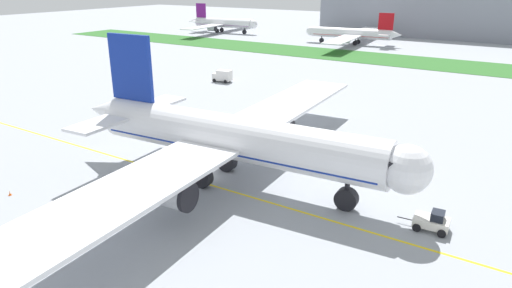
{
  "coord_description": "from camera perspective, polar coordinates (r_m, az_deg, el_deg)",
  "views": [
    {
      "loc": [
        37.26,
        -44.89,
        26.06
      ],
      "look_at": [
        4.6,
        5.52,
        4.05
      ],
      "focal_mm": 32.14,
      "sensor_mm": 36.0,
      "label": 1
    }
  ],
  "objects": [
    {
      "name": "ground_plane",
      "position": [
        63.9,
        -6.18,
        -4.07
      ],
      "size": [
        600.0,
        600.0,
        0.0
      ],
      "primitive_type": "plane",
      "color": "#9399A0",
      "rests_on": "ground"
    },
    {
      "name": "terminal_building",
      "position": [
        226.93,
        25.62,
        13.92
      ],
      "size": [
        138.37,
        20.0,
        18.0
      ],
      "primitive_type": "cube",
      "color": "gray",
      "rests_on": "ground"
    },
    {
      "name": "pushback_tug",
      "position": [
        54.01,
        21.1,
        -8.95
      ],
      "size": [
        5.55,
        2.9,
        2.29
      ],
      "color": "white",
      "rests_on": "ground"
    },
    {
      "name": "grass_median_strip",
      "position": [
        159.28,
        19.23,
        9.62
      ],
      "size": [
        320.0,
        24.0,
        0.1
      ],
      "primitive_type": "cube",
      "color": "#2D6628",
      "rests_on": "ground"
    },
    {
      "name": "apron_taxi_line",
      "position": [
        62.64,
        -7.22,
        -4.63
      ],
      "size": [
        280.0,
        0.36,
        0.01
      ],
      "primitive_type": "cube",
      "color": "yellow",
      "rests_on": "ground"
    },
    {
      "name": "airliner_foreground",
      "position": [
        59.61,
        -3.19,
        0.76
      ],
      "size": [
        50.43,
        78.69,
        18.65
      ],
      "color": "white",
      "rests_on": "ground"
    },
    {
      "name": "traffic_cone_near_nose",
      "position": [
        66.08,
        -28.31,
        -5.41
      ],
      "size": [
        0.36,
        0.36,
        0.58
      ],
      "color": "#F2590C",
      "rests_on": "ground"
    },
    {
      "name": "parked_airliner_far_left",
      "position": [
        232.68,
        -4.19,
        14.78
      ],
      "size": [
        37.92,
        59.58,
        13.61
      ],
      "color": "white",
      "rests_on": "ground"
    },
    {
      "name": "service_truck_baggage_loader",
      "position": [
        121.52,
        -4.19,
        8.48
      ],
      "size": [
        5.24,
        3.26,
        3.09
      ],
      "color": "white",
      "rests_on": "ground"
    },
    {
      "name": "parked_airliner_far_centre",
      "position": [
        194.6,
        11.91,
        13.3
      ],
      "size": [
        39.34,
        62.71,
        12.83
      ],
      "color": "white",
      "rests_on": "ground"
    },
    {
      "name": "ground_crew_wingwalker_port",
      "position": [
        61.56,
        -16.38,
        -4.7
      ],
      "size": [
        0.51,
        0.51,
        1.75
      ],
      "color": "black",
      "rests_on": "ground"
    }
  ]
}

